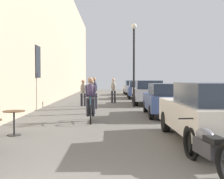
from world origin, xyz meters
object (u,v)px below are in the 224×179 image
at_px(cyclist_on_bicycle, 90,101).
at_px(pedestrian_furthest, 113,89).
at_px(pedestrian_near, 92,95).
at_px(parked_car_nearest, 209,111).
at_px(parked_car_third, 148,92).
at_px(parked_motorcycle, 207,147).
at_px(street_lamp, 134,54).
at_px(parked_car_second, 166,99).
at_px(parked_car_fifth, 132,87).
at_px(cafe_table_far, 14,118).
at_px(parked_car_fourth, 138,89).
at_px(pedestrian_mid, 94,91).
at_px(pedestrian_far, 83,91).

distance_m(cyclist_on_bicycle, pedestrian_furthest, 9.24).
distance_m(pedestrian_near, parked_car_nearest, 7.27).
xyz_separation_m(parked_car_nearest, parked_car_third, (-0.05, 11.74, -0.00)).
relative_size(pedestrian_furthest, parked_motorcycle, 0.79).
xyz_separation_m(street_lamp, parked_car_second, (1.06, -4.36, -2.36)).
bearing_deg(pedestrian_near, parked_car_fifth, 79.23).
bearing_deg(cafe_table_far, parked_car_nearest, -10.71).
distance_m(cyclist_on_bicycle, parked_car_third, 8.54).
distance_m(parked_car_second, parked_car_third, 6.18).
height_order(cyclist_on_bicycle, parked_car_fifth, cyclist_on_bicycle).
bearing_deg(parked_car_fourth, parked_car_nearest, -89.74).
relative_size(pedestrian_mid, parked_motorcycle, 0.82).
distance_m(pedestrian_mid, pedestrian_furthest, 4.35).
bearing_deg(parked_car_fifth, pedestrian_near, -100.77).
xyz_separation_m(cafe_table_far, cyclist_on_bicycle, (2.07, 2.83, 0.29)).
bearing_deg(parked_car_second, parked_car_nearest, -89.45).
distance_m(pedestrian_mid, parked_car_fourth, 9.68).
distance_m(pedestrian_far, parked_car_second, 6.36).
distance_m(pedestrian_far, parked_motorcycle, 13.25).
xyz_separation_m(pedestrian_near, parked_car_nearest, (3.40, -6.43, -0.10)).
height_order(parked_car_second, parked_car_fourth, parked_car_fourth).
xyz_separation_m(cyclist_on_bicycle, pedestrian_mid, (-0.08, 4.98, 0.18)).
xyz_separation_m(cyclist_on_bicycle, parked_car_fifth, (3.28, 20.29, -0.04)).
distance_m(cafe_table_far, parked_car_nearest, 5.48).
relative_size(parked_car_second, parked_car_third, 0.94).
height_order(parked_car_third, parked_car_fifth, parked_car_third).
xyz_separation_m(cyclist_on_bicycle, parked_car_second, (3.25, 1.72, -0.06)).
bearing_deg(parked_car_fourth, parked_car_second, -89.86).
xyz_separation_m(cafe_table_far, pedestrian_mid, (1.98, 7.81, 0.46)).
distance_m(parked_car_fourth, parked_motorcycle, 20.31).
relative_size(cyclist_on_bicycle, pedestrian_furthest, 1.04).
bearing_deg(cafe_table_far, pedestrian_near, 69.95).
relative_size(cyclist_on_bicycle, pedestrian_far, 1.10).
relative_size(pedestrian_furthest, parked_car_third, 0.38).
height_order(parked_car_nearest, parked_car_fifth, parked_car_nearest).
distance_m(parked_car_nearest, parked_car_second, 5.57).
height_order(pedestrian_mid, pedestrian_furthest, pedestrian_mid).
relative_size(pedestrian_near, pedestrian_mid, 0.92).
distance_m(pedestrian_mid, parked_motorcycle, 11.51).
height_order(parked_car_fourth, parked_motorcycle, parked_car_fourth).
bearing_deg(parked_car_third, cafe_table_far, -116.37).
distance_m(pedestrian_mid, parked_car_third, 4.43).
height_order(street_lamp, parked_car_fourth, street_lamp).
relative_size(parked_car_third, parked_car_fifth, 1.05).
height_order(pedestrian_furthest, parked_car_nearest, pedestrian_furthest).
height_order(cyclist_on_bicycle, parked_car_fourth, cyclist_on_bicycle).
relative_size(cyclist_on_bicycle, pedestrian_mid, 1.01).
bearing_deg(pedestrian_furthest, cyclist_on_bicycle, -96.55).
relative_size(cyclist_on_bicycle, pedestrian_near, 1.09).
distance_m(cafe_table_far, pedestrian_near, 5.77).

